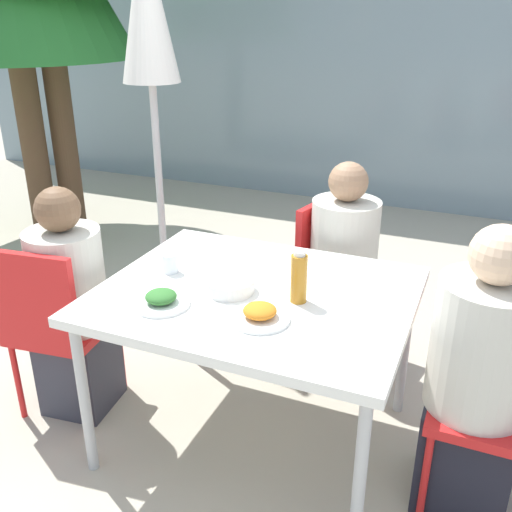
{
  "coord_description": "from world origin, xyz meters",
  "views": [
    {
      "loc": [
        0.79,
        -1.87,
        1.75
      ],
      "look_at": [
        0.0,
        0.0,
        0.88
      ],
      "focal_mm": 40.0,
      "sensor_mm": 36.0,
      "label": 1
    }
  ],
  "objects": [
    {
      "name": "ground_plane",
      "position": [
        0.0,
        0.0,
        0.0
      ],
      "size": [
        24.0,
        24.0,
        0.0
      ],
      "primitive_type": "plane",
      "color": "#B2A893"
    },
    {
      "name": "building_facade",
      "position": [
        0.0,
        3.64,
        1.5
      ],
      "size": [
        10.0,
        0.2,
        3.0
      ],
      "color": "gray",
      "rests_on": "ground"
    },
    {
      "name": "dining_table",
      "position": [
        0.0,
        0.0,
        0.68
      ],
      "size": [
        1.22,
        1.0,
        0.73
      ],
      "color": "white",
      "rests_on": "ground"
    },
    {
      "name": "chair_left",
      "position": [
        -0.9,
        -0.19,
        0.5
      ],
      "size": [
        0.44,
        0.44,
        0.86
      ],
      "rotation": [
        0.0,
        0.0,
        0.12
      ],
      "color": "red",
      "rests_on": "ground"
    },
    {
      "name": "person_left",
      "position": [
        -0.86,
        -0.1,
        0.51
      ],
      "size": [
        0.33,
        0.33,
        1.09
      ],
      "rotation": [
        0.0,
        0.0,
        0.12
      ],
      "color": "#383842",
      "rests_on": "ground"
    },
    {
      "name": "chair_right",
      "position": [
        0.91,
        0.08,
        0.5
      ],
      "size": [
        0.4,
        0.4,
        0.86
      ],
      "rotation": [
        0.0,
        0.0,
        3.14
      ],
      "color": "red",
      "rests_on": "ground"
    },
    {
      "name": "person_right",
      "position": [
        0.86,
        -0.0,
        0.53
      ],
      "size": [
        0.36,
        0.36,
        1.13
      ],
      "rotation": [
        0.0,
        0.0,
        3.14
      ],
      "color": "black",
      "rests_on": "ground"
    },
    {
      "name": "chair_far",
      "position": [
        0.1,
        0.82,
        0.5
      ],
      "size": [
        0.48,
        0.48,
        0.86
      ],
      "rotation": [
        0.0,
        0.0,
        -1.79
      ],
      "color": "red",
      "rests_on": "ground"
    },
    {
      "name": "person_far",
      "position": [
        0.17,
        0.75,
        0.51
      ],
      "size": [
        0.36,
        0.36,
        1.1
      ],
      "rotation": [
        0.0,
        0.0,
        -1.79
      ],
      "color": "#383842",
      "rests_on": "ground"
    },
    {
      "name": "closed_umbrella",
      "position": [
        -1.04,
        0.97,
        1.65
      ],
      "size": [
        0.36,
        0.36,
        2.21
      ],
      "color": "#333333",
      "rests_on": "ground"
    },
    {
      "name": "plate_0",
      "position": [
        -0.28,
        -0.25,
        0.75
      ],
      "size": [
        0.22,
        0.22,
        0.06
      ],
      "color": "white",
      "rests_on": "dining_table"
    },
    {
      "name": "plate_1",
      "position": [
        0.1,
        -0.21,
        0.75
      ],
      "size": [
        0.22,
        0.22,
        0.06
      ],
      "color": "white",
      "rests_on": "dining_table"
    },
    {
      "name": "bottle",
      "position": [
        0.18,
        -0.02,
        0.83
      ],
      "size": [
        0.06,
        0.06,
        0.21
      ],
      "color": "#B7751E",
      "rests_on": "dining_table"
    },
    {
      "name": "drinking_cup",
      "position": [
        -0.4,
        0.02,
        0.77
      ],
      "size": [
        0.07,
        0.07,
        0.08
      ],
      "color": "white",
      "rests_on": "dining_table"
    },
    {
      "name": "salad_bowl",
      "position": [
        -0.09,
        -0.05,
        0.76
      ],
      "size": [
        0.2,
        0.2,
        0.05
      ],
      "color": "white",
      "rests_on": "dining_table"
    }
  ]
}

